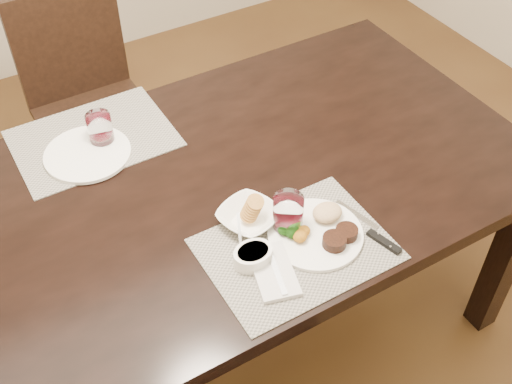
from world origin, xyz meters
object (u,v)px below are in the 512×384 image
dinner_plate (320,231)px  steak_knife (377,235)px  chair_far (86,94)px  far_plate (88,154)px  cracker_bowl (249,216)px  wine_glass_near (288,215)px

dinner_plate → steak_knife: 0.15m
chair_far → far_plate: size_ratio=3.59×
chair_far → cracker_bowl: chair_far is taller
dinner_plate → far_plate: size_ratio=0.98×
dinner_plate → far_plate: 0.72m
steak_knife → wine_glass_near: (-0.18, 0.14, 0.04)m
dinner_plate → steak_knife: dinner_plate is taller
chair_far → far_plate: 0.71m
steak_knife → chair_far: bearing=90.1°
wine_glass_near → far_plate: bearing=123.0°
chair_far → dinner_plate: chair_far is taller
cracker_bowl → wine_glass_near: (0.08, -0.07, 0.03)m
chair_far → dinner_plate: bearing=-79.6°
steak_knife → wine_glass_near: size_ratio=2.16×
far_plate → steak_knife: bearing=-52.0°
steak_knife → cracker_bowl: 0.33m
cracker_bowl → wine_glass_near: 0.11m
cracker_bowl → far_plate: (-0.27, 0.46, -0.01)m
dinner_plate → cracker_bowl: size_ratio=1.28×
dinner_plate → cracker_bowl: 0.19m
dinner_plate → far_plate: (-0.41, 0.60, -0.01)m
wine_glass_near → far_plate: wine_glass_near is taller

